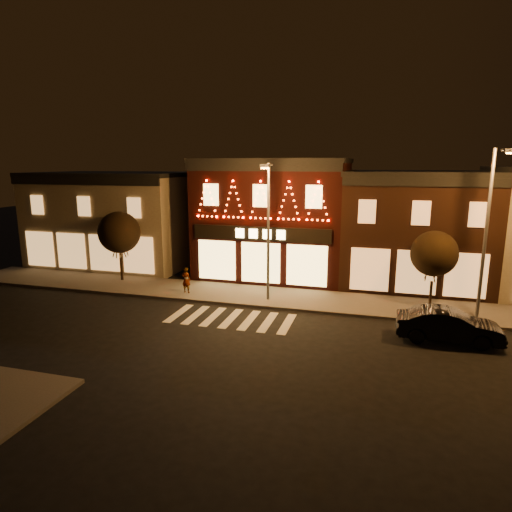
% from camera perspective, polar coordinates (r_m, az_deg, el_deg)
% --- Properties ---
extents(ground, '(120.00, 120.00, 0.00)m').
position_cam_1_polar(ground, '(19.78, -7.12, -11.92)').
color(ground, black).
rests_on(ground, ground).
extents(sidewalk_far, '(44.00, 4.00, 0.15)m').
position_cam_1_polar(sidewalk_far, '(26.37, 3.71, -5.49)').
color(sidewalk_far, '#47423D').
rests_on(sidewalk_far, ground).
extents(building_left, '(12.20, 8.28, 7.30)m').
position_cam_1_polar(building_left, '(36.91, -17.59, 4.71)').
color(building_left, '#7D6E59').
rests_on(building_left, ground).
extents(building_pulp, '(10.20, 8.34, 8.30)m').
position_cam_1_polar(building_pulp, '(31.65, 2.53, 5.05)').
color(building_pulp, black).
rests_on(building_pulp, ground).
extents(building_right_a, '(9.20, 8.28, 7.50)m').
position_cam_1_polar(building_right_a, '(30.98, 19.93, 3.44)').
color(building_right_a, black).
rests_on(building_right_a, ground).
extents(streetlamp_mid, '(0.54, 1.80, 7.85)m').
position_cam_1_polar(streetlamp_mid, '(24.65, 1.56, 4.46)').
color(streetlamp_mid, '#59595E').
rests_on(streetlamp_mid, sidewalk_far).
extents(streetlamp_right, '(0.67, 1.96, 8.55)m').
position_cam_1_polar(streetlamp_right, '(24.15, 28.13, 3.88)').
color(streetlamp_right, '#59595E').
rests_on(streetlamp_right, sidewalk_far).
extents(tree_left, '(2.81, 2.81, 4.69)m').
position_cam_1_polar(tree_left, '(30.82, -17.40, 2.95)').
color(tree_left, black).
rests_on(tree_left, sidewalk_far).
extents(tree_right, '(2.53, 2.53, 4.23)m').
position_cam_1_polar(tree_right, '(25.96, 22.20, 0.28)').
color(tree_right, black).
rests_on(tree_right, sidewalk_far).
extents(dark_sedan, '(4.57, 1.63, 1.50)m').
position_cam_1_polar(dark_sedan, '(21.97, 23.80, -8.30)').
color(dark_sedan, black).
rests_on(dark_sedan, ground).
extents(pedestrian, '(0.62, 0.45, 1.60)m').
position_cam_1_polar(pedestrian, '(27.26, -9.08, -3.12)').
color(pedestrian, gray).
rests_on(pedestrian, sidewalk_far).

